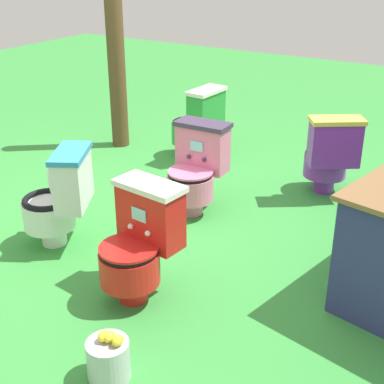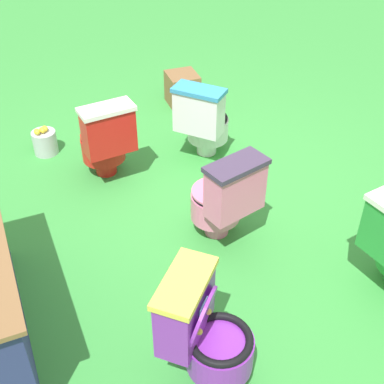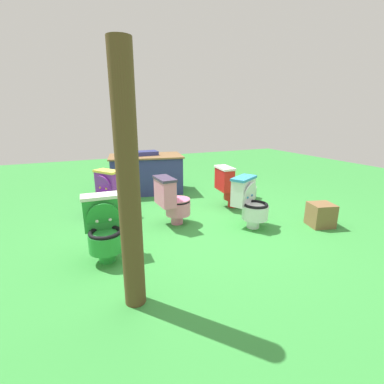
{
  "view_description": "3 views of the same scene",
  "coord_description": "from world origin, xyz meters",
  "px_view_note": "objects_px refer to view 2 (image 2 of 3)",
  "views": [
    {
      "loc": [
        3.11,
        2.31,
        2.03
      ],
      "look_at": [
        -0.02,
        0.36,
        0.34
      ],
      "focal_mm": 51.29,
      "sensor_mm": 36.0,
      "label": 1
    },
    {
      "loc": [
        -2.63,
        2.05,
        2.65
      ],
      "look_at": [
        -0.18,
        0.34,
        0.38
      ],
      "focal_mm": 48.84,
      "sensor_mm": 36.0,
      "label": 2
    },
    {
      "loc": [
        -1.7,
        -3.46,
        1.6
      ],
      "look_at": [
        0.02,
        0.32,
        0.42
      ],
      "focal_mm": 26.0,
      "sensor_mm": 36.0,
      "label": 3
    }
  ],
  "objects_px": {
    "small_crate": "(182,89)",
    "toilet_red": "(106,140)",
    "toilet_purple": "(204,331)",
    "lemon_bucket": "(45,142)",
    "toilet_white": "(204,120)",
    "toilet_pink": "(224,198)"
  },
  "relations": [
    {
      "from": "toilet_red",
      "to": "small_crate",
      "type": "height_order",
      "value": "toilet_red"
    },
    {
      "from": "toilet_white",
      "to": "lemon_bucket",
      "type": "xyz_separation_m",
      "value": [
        0.88,
        1.16,
        -0.26
      ]
    },
    {
      "from": "toilet_pink",
      "to": "toilet_red",
      "type": "bearing_deg",
      "value": 102.97
    },
    {
      "from": "toilet_purple",
      "to": "lemon_bucket",
      "type": "bearing_deg",
      "value": -127.78
    },
    {
      "from": "toilet_purple",
      "to": "lemon_bucket",
      "type": "height_order",
      "value": "toilet_purple"
    },
    {
      "from": "toilet_white",
      "to": "toilet_red",
      "type": "relative_size",
      "value": 1.0
    },
    {
      "from": "toilet_purple",
      "to": "lemon_bucket",
      "type": "xyz_separation_m",
      "value": [
        2.73,
        -0.18,
        -0.26
      ]
    },
    {
      "from": "small_crate",
      "to": "lemon_bucket",
      "type": "bearing_deg",
      "value": 93.03
    },
    {
      "from": "toilet_red",
      "to": "toilet_purple",
      "type": "bearing_deg",
      "value": -96.9
    },
    {
      "from": "small_crate",
      "to": "lemon_bucket",
      "type": "height_order",
      "value": "small_crate"
    },
    {
      "from": "toilet_white",
      "to": "toilet_pink",
      "type": "xyz_separation_m",
      "value": [
        -0.98,
        0.53,
        -0.0
      ]
    },
    {
      "from": "toilet_pink",
      "to": "toilet_red",
      "type": "distance_m",
      "value": 1.23
    },
    {
      "from": "lemon_bucket",
      "to": "toilet_pink",
      "type": "bearing_deg",
      "value": -161.34
    },
    {
      "from": "small_crate",
      "to": "lemon_bucket",
      "type": "xyz_separation_m",
      "value": [
        -0.08,
        1.59,
        -0.05
      ]
    },
    {
      "from": "toilet_white",
      "to": "small_crate",
      "type": "height_order",
      "value": "toilet_white"
    },
    {
      "from": "toilet_white",
      "to": "small_crate",
      "type": "xyz_separation_m",
      "value": [
        0.97,
        -0.42,
        -0.2
      ]
    },
    {
      "from": "toilet_pink",
      "to": "toilet_purple",
      "type": "distance_m",
      "value": 1.18
    },
    {
      "from": "small_crate",
      "to": "toilet_red",
      "type": "bearing_deg",
      "value": 120.51
    },
    {
      "from": "toilet_pink",
      "to": "toilet_purple",
      "type": "bearing_deg",
      "value": -135.4
    },
    {
      "from": "toilet_red",
      "to": "small_crate",
      "type": "bearing_deg",
      "value": 36.73
    },
    {
      "from": "toilet_red",
      "to": "lemon_bucket",
      "type": "xyz_separation_m",
      "value": [
        0.67,
        0.3,
        -0.25
      ]
    },
    {
      "from": "toilet_pink",
      "to": "toilet_purple",
      "type": "height_order",
      "value": "same"
    }
  ]
}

